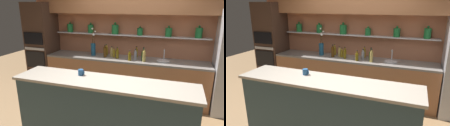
% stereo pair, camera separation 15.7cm
% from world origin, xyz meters
% --- Properties ---
extents(ground_plane, '(12.00, 12.00, 0.00)m').
position_xyz_m(ground_plane, '(0.00, 0.00, 0.00)').
color(ground_plane, olive).
extents(back_wall_unit, '(5.20, 0.44, 2.60)m').
position_xyz_m(back_wall_unit, '(-0.00, 1.53, 1.55)').
color(back_wall_unit, '#A86647').
rests_on(back_wall_unit, ground_plane).
extents(back_counter_unit, '(3.63, 0.62, 0.92)m').
position_xyz_m(back_counter_unit, '(-0.14, 1.24, 0.46)').
color(back_counter_unit, '#99603D').
rests_on(back_counter_unit, ground_plane).
extents(island_counter, '(2.70, 0.61, 1.02)m').
position_xyz_m(island_counter, '(0.00, -0.44, 0.51)').
color(island_counter, '#334C56').
rests_on(island_counter, ground_plane).
extents(oven_tower, '(0.62, 0.64, 2.13)m').
position_xyz_m(oven_tower, '(-2.29, 1.24, 1.07)').
color(oven_tower, '#3D281E').
rests_on(oven_tower, ground_plane).
extents(flower_vase, '(0.14, 0.14, 0.64)m').
position_xyz_m(flower_vase, '(-0.90, 1.27, 1.10)').
color(flower_vase, navy).
rests_on(flower_vase, back_counter_unit).
extents(sink_fixture, '(0.27, 0.27, 0.25)m').
position_xyz_m(sink_fixture, '(0.72, 1.25, 0.95)').
color(sink_fixture, '#B7B7BC').
rests_on(sink_fixture, back_counter_unit).
extents(bottle_oil_0, '(0.06, 0.06, 0.25)m').
position_xyz_m(bottle_oil_0, '(-0.62, 1.42, 1.02)').
color(bottle_oil_0, olive).
rests_on(bottle_oil_0, back_counter_unit).
extents(bottle_spirit_1, '(0.07, 0.07, 0.28)m').
position_xyz_m(bottle_spirit_1, '(-0.58, 1.21, 1.04)').
color(bottle_spirit_1, '#4C2D0C').
rests_on(bottle_spirit_1, back_counter_unit).
extents(bottle_oil_2, '(0.06, 0.06, 0.25)m').
position_xyz_m(bottle_oil_2, '(0.11, 1.41, 1.02)').
color(bottle_oil_2, olive).
rests_on(bottle_oil_2, back_counter_unit).
extents(bottle_oil_3, '(0.06, 0.06, 0.23)m').
position_xyz_m(bottle_oil_3, '(0.03, 1.08, 1.01)').
color(bottle_oil_3, brown).
rests_on(bottle_oil_3, back_counter_unit).
extents(bottle_oil_4, '(0.06, 0.06, 0.26)m').
position_xyz_m(bottle_oil_4, '(-0.28, 1.18, 1.02)').
color(bottle_oil_4, brown).
rests_on(bottle_oil_4, back_counter_unit).
extents(bottle_spirit_5, '(0.06, 0.06, 0.23)m').
position_xyz_m(bottle_spirit_5, '(-0.44, 1.28, 1.02)').
color(bottle_spirit_5, tan).
rests_on(bottle_spirit_5, back_counter_unit).
extents(bottle_spirit_6, '(0.06, 0.06, 0.28)m').
position_xyz_m(bottle_spirit_6, '(0.34, 1.09, 1.04)').
color(bottle_spirit_6, tan).
rests_on(bottle_spirit_6, back_counter_unit).
extents(bottle_wine_7, '(0.08, 0.08, 0.29)m').
position_xyz_m(bottle_wine_7, '(0.30, 1.19, 1.02)').
color(bottle_wine_7, '#193814').
rests_on(bottle_wine_7, back_counter_unit).
extents(bottle_spirit_8, '(0.07, 0.07, 0.23)m').
position_xyz_m(bottle_spirit_8, '(0.12, 1.22, 1.02)').
color(bottle_spirit_8, gray).
rests_on(bottle_spirit_8, back_counter_unit).
extents(bottle_sauce_9, '(0.05, 0.05, 0.17)m').
position_xyz_m(bottle_sauce_9, '(0.09, 1.31, 0.99)').
color(bottle_sauce_9, '#9E4C0A').
rests_on(bottle_sauce_9, back_counter_unit).
extents(bottle_oil_10, '(0.06, 0.06, 0.22)m').
position_xyz_m(bottle_oil_10, '(-0.37, 1.25, 1.01)').
color(bottle_oil_10, olive).
rests_on(bottle_oil_10, back_counter_unit).
extents(coffee_mug, '(0.10, 0.08, 0.09)m').
position_xyz_m(coffee_mug, '(-0.40, -0.33, 1.07)').
color(coffee_mug, '#235184').
rests_on(coffee_mug, island_counter).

